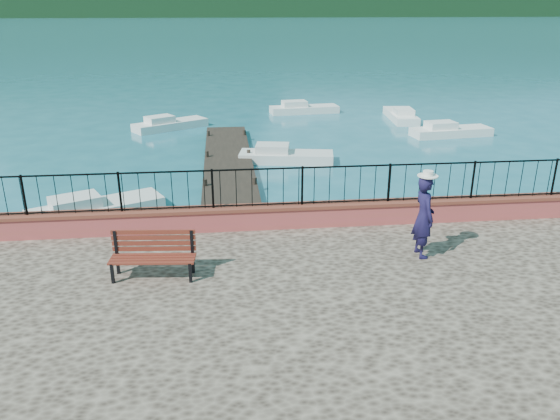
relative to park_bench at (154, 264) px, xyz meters
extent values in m
plane|color=#19596B|center=(3.72, -1.30, -1.49)|extent=(2000.00, 2000.00, 0.00)
cube|color=#AC3E41|center=(3.72, 2.40, 0.00)|extent=(28.00, 0.46, 0.58)
cube|color=black|center=(3.72, 2.40, 0.77)|extent=(27.00, 0.05, 0.95)
cube|color=#2D231C|center=(1.72, 10.70, -1.34)|extent=(2.00, 16.00, 0.30)
ellipsoid|color=#142D23|center=(223.72, 558.70, -1.49)|extent=(448.00, 384.00, 180.00)
cube|color=black|center=(0.00, -0.04, -0.07)|extent=(1.76, 0.67, 0.43)
cube|color=brown|center=(0.02, 0.22, 0.40)|extent=(1.72, 0.23, 0.53)
imported|color=#161134|center=(5.81, 0.42, 0.63)|extent=(0.48, 0.70, 1.85)
cylinder|color=white|center=(5.81, 0.42, 1.62)|extent=(0.44, 0.44, 0.12)
cube|color=silver|center=(-2.65, 6.85, -1.09)|extent=(4.36, 3.04, 0.80)
cube|color=silver|center=(4.25, 12.60, -1.09)|extent=(4.21, 1.98, 0.80)
cube|color=white|center=(13.38, 16.63, -1.09)|extent=(4.30, 1.78, 0.80)
cube|color=silver|center=(-1.31, 19.95, -1.09)|extent=(4.14, 3.26, 0.80)
cube|color=silver|center=(6.73, 23.79, -1.09)|extent=(4.39, 1.77, 0.80)
cube|color=white|center=(12.13, 21.12, -1.09)|extent=(1.67, 4.28, 0.80)
camera|label=1|loc=(1.49, -10.25, 4.99)|focal=35.00mm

